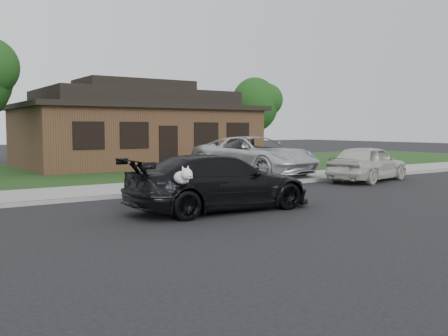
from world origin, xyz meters
TOP-DOWN VIEW (x-y plane):
  - ground at (0.00, 0.00)m, footprint 120.00×120.00m
  - sidewalk at (0.00, 5.00)m, footprint 60.00×3.00m
  - curb at (0.00, 3.50)m, footprint 60.00×0.12m
  - lawn at (0.00, 13.00)m, footprint 60.00×13.00m
  - driveway at (6.00, 10.00)m, footprint 4.50×13.00m
  - sedan at (-0.28, -0.12)m, footprint 5.13×2.42m
  - minivan at (5.82, 6.37)m, footprint 3.64×6.36m
  - white_compact at (8.70, 2.56)m, footprint 4.62×2.71m
  - recycling_bin at (2.87, 4.81)m, footprint 0.72×0.72m
  - house at (4.00, 15.00)m, footprint 12.60×8.60m
  - tree_1 at (12.14, 14.40)m, footprint 3.15×3.00m

SIDE VIEW (x-z plane):
  - ground at x=0.00m, z-range 0.00..0.00m
  - sidewalk at x=0.00m, z-range 0.00..0.12m
  - curb at x=0.00m, z-range 0.00..0.12m
  - lawn at x=0.00m, z-range 0.00..0.13m
  - driveway at x=6.00m, z-range 0.00..0.14m
  - recycling_bin at x=2.87m, z-range 0.13..1.07m
  - sedan at x=-0.28m, z-range 0.00..1.47m
  - white_compact at x=8.70m, z-range 0.00..1.47m
  - minivan at x=5.82m, z-range 0.14..1.81m
  - house at x=4.00m, z-range -0.19..4.46m
  - tree_1 at x=12.14m, z-range 1.09..6.34m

